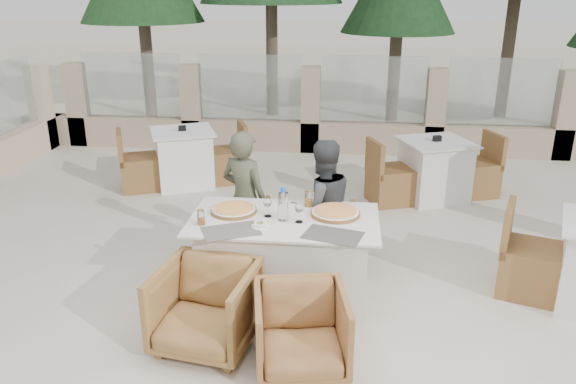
# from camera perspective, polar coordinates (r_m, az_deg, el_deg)

# --- Properties ---
(ground) EXTENTS (80.00, 80.00, 0.00)m
(ground) POSITION_cam_1_polar(r_m,az_deg,el_deg) (5.07, -1.68, -10.96)
(ground) COLOR beige
(ground) RESTS_ON ground
(sand_patch) EXTENTS (30.00, 16.00, 0.01)m
(sand_patch) POSITION_cam_1_polar(r_m,az_deg,el_deg) (18.48, 4.31, 12.14)
(sand_patch) COLOR beige
(sand_patch) RESTS_ON ground
(perimeter_wall_far) EXTENTS (10.00, 0.34, 1.60)m
(perimeter_wall_far) POSITION_cam_1_polar(r_m,az_deg,el_deg) (9.29, 2.31, 8.97)
(perimeter_wall_far) COLOR tan
(perimeter_wall_far) RESTS_ON ground
(dining_table) EXTENTS (1.60, 0.90, 0.77)m
(dining_table) POSITION_cam_1_polar(r_m,az_deg,el_deg) (4.92, -0.38, -6.85)
(dining_table) COLOR silver
(dining_table) RESTS_ON ground
(placemat_near_left) EXTENTS (0.53, 0.46, 0.00)m
(placemat_near_left) POSITION_cam_1_polar(r_m,az_deg,el_deg) (4.54, -5.82, -3.96)
(placemat_near_left) COLOR #635C54
(placemat_near_left) RESTS_ON dining_table
(placemat_near_right) EXTENTS (0.51, 0.41, 0.00)m
(placemat_near_right) POSITION_cam_1_polar(r_m,az_deg,el_deg) (4.46, 4.59, -4.39)
(placemat_near_right) COLOR #504B45
(placemat_near_right) RESTS_ON dining_table
(pizza_left) EXTENTS (0.46, 0.46, 0.05)m
(pizza_left) POSITION_cam_1_polar(r_m,az_deg,el_deg) (4.90, -5.54, -1.77)
(pizza_left) COLOR #DB5D1D
(pizza_left) RESTS_ON dining_table
(pizza_right) EXTENTS (0.54, 0.54, 0.06)m
(pizza_right) POSITION_cam_1_polar(r_m,az_deg,el_deg) (4.83, 4.83, -2.03)
(pizza_right) COLOR #CF4D1C
(pizza_right) RESTS_ON dining_table
(water_bottle) EXTENTS (0.09, 0.09, 0.29)m
(water_bottle) POSITION_cam_1_polar(r_m,az_deg,el_deg) (4.67, -0.49, -1.23)
(water_bottle) COLOR silver
(water_bottle) RESTS_ON dining_table
(wine_glass_centre) EXTENTS (0.08, 0.08, 0.18)m
(wine_glass_centre) POSITION_cam_1_polar(r_m,az_deg,el_deg) (4.76, -2.07, -1.48)
(wine_glass_centre) COLOR silver
(wine_glass_centre) RESTS_ON dining_table
(wine_glass_near) EXTENTS (0.10, 0.10, 0.18)m
(wine_glass_near) POSITION_cam_1_polar(r_m,az_deg,el_deg) (4.65, 1.13, -2.05)
(wine_glass_near) COLOR white
(wine_glass_near) RESTS_ON dining_table
(beer_glass_left) EXTENTS (0.07, 0.07, 0.13)m
(beer_glass_left) POSITION_cam_1_polar(r_m,az_deg,el_deg) (4.67, -8.83, -2.56)
(beer_glass_left) COLOR orange
(beer_glass_left) RESTS_ON dining_table
(beer_glass_right) EXTENTS (0.08, 0.08, 0.14)m
(beer_glass_right) POSITION_cam_1_polar(r_m,az_deg,el_deg) (4.99, 2.10, -0.69)
(beer_glass_right) COLOR orange
(beer_glass_right) RESTS_ON dining_table
(olive_dish) EXTENTS (0.14, 0.14, 0.04)m
(olive_dish) POSITION_cam_1_polar(r_m,az_deg,el_deg) (4.59, -2.85, -3.31)
(olive_dish) COLOR white
(olive_dish) RESTS_ON dining_table
(armchair_far_left) EXTENTS (0.74, 0.75, 0.56)m
(armchair_far_left) POSITION_cam_1_polar(r_m,az_deg,el_deg) (5.73, -4.46, -3.94)
(armchair_far_left) COLOR brown
(armchair_far_left) RESTS_ON ground
(armchair_far_right) EXTENTS (0.73, 0.74, 0.60)m
(armchair_far_right) POSITION_cam_1_polar(r_m,az_deg,el_deg) (5.52, 3.77, -4.65)
(armchair_far_right) COLOR brown
(armchair_far_right) RESTS_ON ground
(armchair_near_left) EXTENTS (0.82, 0.84, 0.66)m
(armchair_near_left) POSITION_cam_1_polar(r_m,az_deg,el_deg) (4.39, -8.37, -11.52)
(armchair_near_left) COLOR olive
(armchair_near_left) RESTS_ON ground
(armchair_near_right) EXTENTS (0.76, 0.78, 0.61)m
(armchair_near_right) POSITION_cam_1_polar(r_m,az_deg,el_deg) (4.13, 1.31, -13.92)
(armchair_near_right) COLOR olive
(armchair_near_right) RESTS_ON ground
(diner_left) EXTENTS (0.58, 0.50, 1.36)m
(diner_left) POSITION_cam_1_polar(r_m,az_deg,el_deg) (5.46, -4.42, -0.69)
(diner_left) COLOR #4B4D38
(diner_left) RESTS_ON ground
(diner_right) EXTENTS (0.80, 0.73, 1.33)m
(diner_right) POSITION_cam_1_polar(r_m,az_deg,el_deg) (5.24, 3.42, -1.72)
(diner_right) COLOR #3C3F42
(diner_right) RESTS_ON ground
(bg_table_a) EXTENTS (1.83, 1.38, 0.77)m
(bg_table_a) POSITION_cam_1_polar(r_m,az_deg,el_deg) (7.87, -10.51, 3.42)
(bg_table_a) COLOR white
(bg_table_a) RESTS_ON ground
(bg_table_b) EXTENTS (1.82, 1.33, 0.77)m
(bg_table_b) POSITION_cam_1_polar(r_m,az_deg,el_deg) (7.47, 14.62, 2.18)
(bg_table_b) COLOR silver
(bg_table_b) RESTS_ON ground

